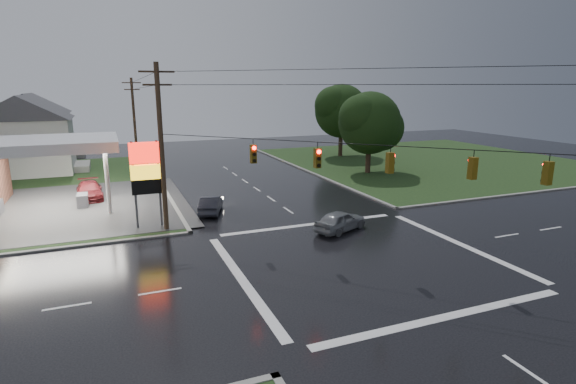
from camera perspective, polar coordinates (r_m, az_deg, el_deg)
name	(u,v)px	position (r m, az deg, el deg)	size (l,w,h in m)	color
ground	(361,259)	(25.94, 9.23, -8.42)	(120.00, 120.00, 0.00)	black
grass_ne	(431,161)	(61.24, 17.69, 3.79)	(36.00, 36.00, 0.08)	#193216
pylon_sign	(146,170)	(31.59, -17.59, 2.64)	(2.00, 0.35, 6.00)	#59595E
utility_pole_nw	(161,146)	(30.43, -15.78, 5.64)	(2.20, 0.32, 11.00)	#382619
utility_pole_n	(134,120)	(58.75, -18.93, 8.66)	(2.20, 0.32, 10.50)	#382619
traffic_signals	(366,145)	(24.31, 9.86, 5.92)	(26.87, 26.87, 1.47)	black
house_near	(27,134)	(57.36, -30.27, 6.41)	(11.05, 8.48, 8.60)	silver
house_far	(32,125)	(69.34, -29.75, 7.36)	(11.05, 8.48, 8.60)	silver
tree_ne_near	(371,123)	(50.42, 10.46, 8.60)	(7.99, 6.80, 8.98)	black
tree_ne_far	(342,111)	(62.23, 6.92, 10.15)	(8.46, 7.20, 9.80)	black
car_north	(211,204)	(34.97, -9.77, -1.56)	(1.40, 4.02, 1.33)	#22232B
car_crossing	(340,221)	(30.41, 6.65, -3.65)	(1.65, 4.10, 1.40)	slate
car_pump	(90,190)	(42.37, -23.89, 0.18)	(2.04, 5.03, 1.46)	#561316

